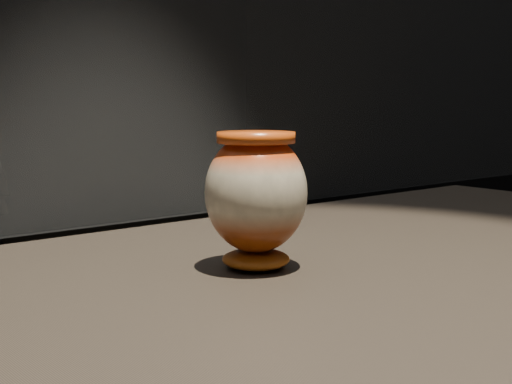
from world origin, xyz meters
The scene contains 1 object.
main_vase centered at (0.08, 0.05, 0.99)m, with size 0.16×0.16×0.17m.
Camera 1 is at (-0.48, -0.63, 1.12)m, focal length 50.00 mm.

